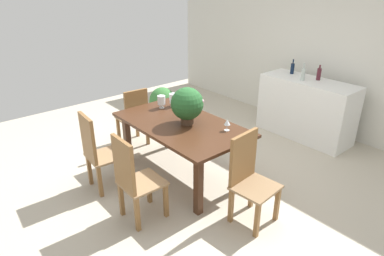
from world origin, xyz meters
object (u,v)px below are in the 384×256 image
Objects in this scene: chair_near_left at (98,150)px; wine_glass at (227,122)px; dining_table at (181,130)px; potted_plant_floor at (162,103)px; crystal_vase_left at (173,99)px; wine_bottle_amber at (303,74)px; kitchen_counter at (306,109)px; chair_foot_end at (249,175)px; chair_near_right at (133,177)px; flower_centerpiece at (187,104)px; wine_bottle_tall at (292,68)px; wine_bottle_dark at (319,74)px; crystal_vase_center_near at (161,100)px; chair_head_end at (134,115)px.

wine_glass is (0.93, 1.24, 0.32)m from chair_near_left.
dining_table is 1.97m from potted_plant_floor.
chair_near_left is 5.37× the size of crystal_vase_left.
chair_near_left is 3.27m from wine_bottle_amber.
potted_plant_floor is at bearing -146.36° from kitchen_counter.
kitchen_counter is (0.76, 3.26, -0.06)m from chair_near_left.
chair_near_right reaches higher than chair_foot_end.
flower_centerpiece is 2.33m from kitchen_counter.
flower_centerpiece reaches higher than crystal_vase_left.
wine_bottle_tall reaches higher than wine_bottle_dark.
chair_foot_end reaches higher than crystal_vase_center_near.
flower_centerpiece reaches higher than dining_table.
wine_glass is at bearing 7.73° from crystal_vase_center_near.
wine_bottle_dark is at bearing 92.67° from wine_glass.
wine_bottle_dark reaches higher than crystal_vase_left.
crystal_vase_center_near is 2.51m from wine_bottle_dark.
chair_near_right is (1.53, -0.95, 0.03)m from chair_head_end.
crystal_vase_left is at bearing 151.62° from dining_table.
chair_near_left reaches higher than crystal_vase_left.
wine_bottle_amber reaches higher than flower_centerpiece.
wine_bottle_dark is at bearing 65.47° from crystal_vase_left.
wine_glass is (0.47, 0.23, -0.15)m from flower_centerpiece.
wine_bottle_amber is (0.34, -0.22, 0.01)m from wine_bottle_tall.
chair_near_left is at bearing 1.01° from chair_near_right.
chair_near_right is (0.80, 0.00, 0.00)m from chair_near_left.
wine_bottle_dark is at bearing -89.89° from chair_near_right.
wine_bottle_amber reaches higher than dining_table.
kitchen_counter is (0.36, 2.30, -0.18)m from dining_table.
chair_near_right is 3.26m from kitchen_counter.
wine_bottle_amber is 0.44× the size of potted_plant_floor.
chair_near_left reaches higher than kitchen_counter.
potted_plant_floor is (-1.66, -1.49, -0.71)m from wine_bottle_tall.
wine_glass is (-0.61, 0.28, 0.32)m from chair_foot_end.
crystal_vase_center_near reaches higher than chair_head_end.
flower_centerpiece is at bearing -98.86° from wine_bottle_dark.
wine_bottle_amber is (1.43, 2.21, 0.55)m from chair_head_end.
kitchen_counter is at bearing 81.08° from dining_table.
dining_table is 2.48m from wine_bottle_dark.
chair_near_right is 1.50m from crystal_vase_center_near.
wine_bottle_amber is (-0.85, 2.21, 0.52)m from chair_foot_end.
wine_bottle_amber is at bearing -125.87° from kitchen_counter.
chair_head_end is 1.50× the size of potted_plant_floor.
dining_table is 2.45m from wine_bottle_tall.
wine_glass is (1.07, -0.02, -0.00)m from crystal_vase_left.
chair_near_right is 3.41m from wine_bottle_dark.
crystal_vase_center_near is 1.13m from wine_glass.
crystal_vase_left is at bearing 75.00° from chair_foot_end.
potted_plant_floor is (-0.57, 0.93, -0.17)m from chair_head_end.
chair_near_left reaches higher than potted_plant_floor.
dining_table is 1.14m from chair_foot_end.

